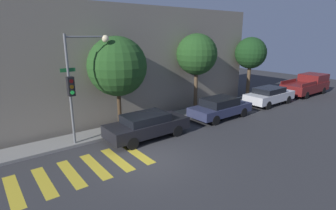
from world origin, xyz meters
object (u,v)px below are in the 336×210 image
at_px(tree_midblock, 197,55).
at_px(tree_far_end, 251,53).
at_px(traffic_light_pole, 79,75).
at_px(sedan_far_end, 269,95).
at_px(pickup_truck, 307,85).
at_px(sedan_middle, 220,107).
at_px(sedan_near_corner, 147,125).
at_px(tree_near_corner, 117,67).

bearing_deg(tree_midblock, tree_far_end, 0.00).
bearing_deg(traffic_light_pole, tree_midblock, 5.72).
xyz_separation_m(sedan_far_end, pickup_truck, (6.15, -0.00, 0.15)).
relative_size(sedan_middle, pickup_truck, 0.83).
xyz_separation_m(sedan_near_corner, tree_midblock, (5.50, 2.12, 3.31)).
relative_size(sedan_far_end, tree_near_corner, 0.85).
height_order(sedan_middle, tree_near_corner, tree_near_corner).
bearing_deg(sedan_far_end, tree_near_corner, 169.99).
relative_size(sedan_near_corner, pickup_truck, 0.85).
bearing_deg(sedan_far_end, tree_midblock, 160.53).
height_order(traffic_light_pole, pickup_truck, traffic_light_pole).
relative_size(sedan_middle, tree_midblock, 0.80).
bearing_deg(pickup_truck, tree_far_end, 160.71).
distance_m(tree_midblock, tree_far_end, 6.09).
relative_size(sedan_far_end, tree_midblock, 0.83).
xyz_separation_m(sedan_near_corner, tree_near_corner, (-0.51, 2.12, 2.94)).
relative_size(traffic_light_pole, sedan_middle, 1.24).
distance_m(sedan_near_corner, tree_near_corner, 3.66).
bearing_deg(pickup_truck, traffic_light_pole, 176.47).
bearing_deg(sedan_far_end, tree_far_end, 87.44).
bearing_deg(tree_midblock, pickup_truck, -9.90).
bearing_deg(tree_near_corner, pickup_truck, -6.66).
bearing_deg(sedan_near_corner, tree_midblock, 21.05).
distance_m(traffic_light_pole, sedan_far_end, 14.77).
distance_m(traffic_light_pole, tree_midblock, 8.51).
height_order(traffic_light_pole, tree_near_corner, traffic_light_pole).
bearing_deg(pickup_truck, sedan_middle, 180.00).
distance_m(traffic_light_pole, tree_near_corner, 2.59).
xyz_separation_m(sedan_near_corner, sedan_far_end, (11.49, 0.00, 0.01)).
height_order(traffic_light_pole, tree_midblock, tree_midblock).
bearing_deg(sedan_middle, sedan_near_corner, 180.00).
distance_m(pickup_truck, tree_near_corner, 18.48).
xyz_separation_m(sedan_middle, sedan_far_end, (5.74, 0.00, 0.01)).
bearing_deg(tree_midblock, sedan_middle, -83.21).
distance_m(traffic_light_pole, sedan_middle, 9.24).
relative_size(pickup_truck, tree_far_end, 1.02).
xyz_separation_m(sedan_far_end, tree_midblock, (-5.99, 2.12, 3.31)).
bearing_deg(sedan_near_corner, tree_near_corner, 103.48).
distance_m(traffic_light_pole, pickup_truck, 20.80).
distance_m(tree_near_corner, tree_midblock, 6.02).
xyz_separation_m(sedan_middle, tree_near_corner, (-6.26, 2.12, 2.94)).
xyz_separation_m(traffic_light_pole, sedan_middle, (8.71, -1.27, -2.80)).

